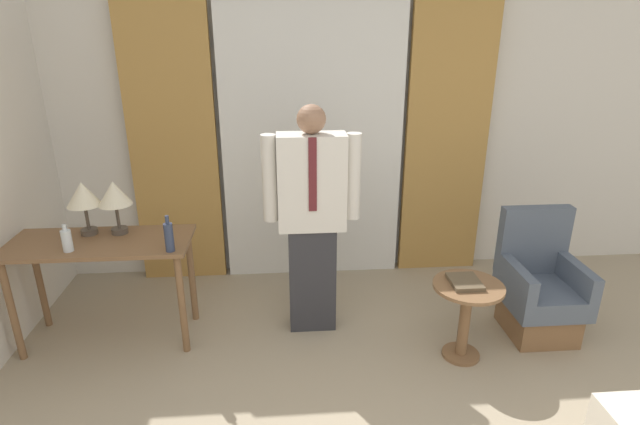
# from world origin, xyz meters

# --- Properties ---
(wall_back) EXTENTS (10.00, 0.06, 2.70)m
(wall_back) POSITION_xyz_m (0.00, 3.19, 1.35)
(wall_back) COLOR silver
(wall_back) RESTS_ON ground_plane
(curtain_sheer_center) EXTENTS (1.58, 0.06, 2.58)m
(curtain_sheer_center) POSITION_xyz_m (0.00, 3.06, 1.29)
(curtain_sheer_center) COLOR white
(curtain_sheer_center) RESTS_ON ground_plane
(curtain_drape_left) EXTENTS (0.74, 0.06, 2.58)m
(curtain_drape_left) POSITION_xyz_m (-1.20, 3.06, 1.29)
(curtain_drape_left) COLOR #B28442
(curtain_drape_left) RESTS_ON ground_plane
(curtain_drape_right) EXTENTS (0.74, 0.06, 2.58)m
(curtain_drape_right) POSITION_xyz_m (1.20, 3.06, 1.29)
(curtain_drape_right) COLOR #B28442
(curtain_drape_right) RESTS_ON ground_plane
(desk) EXTENTS (1.26, 0.54, 0.80)m
(desk) POSITION_xyz_m (-1.57, 2.09, 0.67)
(desk) COLOR brown
(desk) RESTS_ON ground_plane
(table_lamp_left) EXTENTS (0.23, 0.23, 0.39)m
(table_lamp_left) POSITION_xyz_m (-1.68, 2.22, 1.09)
(table_lamp_left) COLOR #4C4238
(table_lamp_left) RESTS_ON desk
(table_lamp_right) EXTENTS (0.23, 0.23, 0.39)m
(table_lamp_right) POSITION_xyz_m (-1.46, 2.22, 1.09)
(table_lamp_right) COLOR #4C4238
(table_lamp_right) RESTS_ON desk
(bottle_near_edge) EXTENTS (0.07, 0.07, 0.19)m
(bottle_near_edge) POSITION_xyz_m (-1.72, 1.93, 0.88)
(bottle_near_edge) COLOR silver
(bottle_near_edge) RESTS_ON desk
(bottle_by_lamp) EXTENTS (0.06, 0.06, 0.25)m
(bottle_by_lamp) POSITION_xyz_m (-1.04, 1.88, 0.90)
(bottle_by_lamp) COLOR #2D3851
(bottle_by_lamp) RESTS_ON desk
(person) EXTENTS (0.70, 0.23, 1.72)m
(person) POSITION_xyz_m (-0.07, 2.13, 0.93)
(person) COLOR #2D2D33
(person) RESTS_ON ground_plane
(armchair) EXTENTS (0.54, 0.57, 0.94)m
(armchair) POSITION_xyz_m (1.63, 1.94, 0.34)
(armchair) COLOR brown
(armchair) RESTS_ON ground_plane
(side_table) EXTENTS (0.48, 0.48, 0.57)m
(side_table) POSITION_xyz_m (0.96, 1.66, 0.39)
(side_table) COLOR brown
(side_table) RESTS_ON ground_plane
(book) EXTENTS (0.20, 0.24, 0.03)m
(book) POSITION_xyz_m (0.94, 1.67, 0.59)
(book) COLOR brown
(book) RESTS_ON side_table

